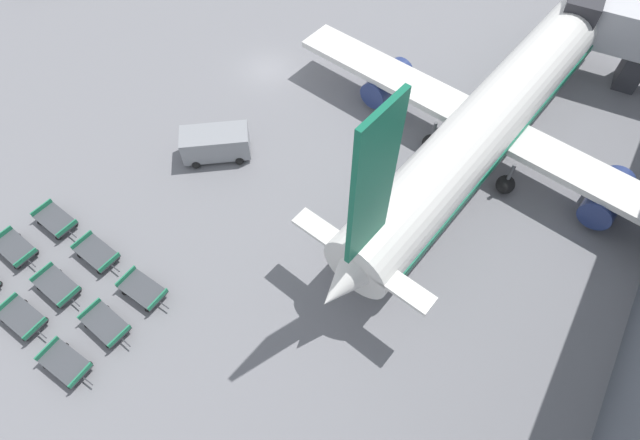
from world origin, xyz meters
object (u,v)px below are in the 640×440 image
at_px(baggage_dolly_row_mid_b_col_a, 56,220).
at_px(baggage_dolly_row_mid_b_col_b, 97,253).
at_px(service_van, 216,143).
at_px(baggage_dolly_row_mid_a_col_a, 15,249).
at_px(baggage_dolly_row_near_col_c, 66,363).
at_px(airplane, 498,111).
at_px(baggage_dolly_row_mid_a_col_b, 57,286).
at_px(baggage_dolly_row_mid_b_col_c, 143,290).
at_px(baggage_dolly_row_mid_a_col_c, 106,324).
at_px(baggage_dolly_row_near_col_b, 22,318).

height_order(baggage_dolly_row_mid_b_col_a, baggage_dolly_row_mid_b_col_b, same).
relative_size(service_van, baggage_dolly_row_mid_a_col_a, 1.42).
xyz_separation_m(baggage_dolly_row_near_col_c, baggage_dolly_row_mid_b_col_b, (-3.68, 5.68, 0.00)).
relative_size(airplane, baggage_dolly_row_mid_a_col_a, 10.68).
xyz_separation_m(baggage_dolly_row_mid_a_col_a, baggage_dolly_row_mid_a_col_b, (4.17, -0.37, 0.00)).
distance_m(baggage_dolly_row_near_col_c, baggage_dolly_row_mid_b_col_c, 5.39).
xyz_separation_m(service_van, baggage_dolly_row_mid_b_col_c, (3.27, -10.81, -0.68)).
distance_m(baggage_dolly_row_mid_a_col_b, baggage_dolly_row_mid_b_col_b, 2.83).
bearing_deg(baggage_dolly_row_mid_b_col_b, baggage_dolly_row_mid_b_col_a, 175.59).
xyz_separation_m(airplane, baggage_dolly_row_mid_a_col_c, (-12.59, -24.29, -2.97)).
bearing_deg(baggage_dolly_row_mid_b_col_a, baggage_dolly_row_mid_a_col_c, -22.60).
xyz_separation_m(baggage_dolly_row_near_col_b, baggage_dolly_row_mid_b_col_c, (4.47, 4.90, 0.00)).
distance_m(baggage_dolly_row_near_col_c, baggage_dolly_row_mid_a_col_b, 4.89).
bearing_deg(baggage_dolly_row_mid_b_col_b, airplane, 52.37).
relative_size(baggage_dolly_row_mid_a_col_c, baggage_dolly_row_mid_b_col_b, 1.00).
xyz_separation_m(baggage_dolly_row_near_col_b, baggage_dolly_row_mid_b_col_b, (0.38, 5.21, 0.00)).
height_order(baggage_dolly_row_mid_a_col_c, baggage_dolly_row_mid_b_col_a, same).
height_order(service_van, baggage_dolly_row_near_col_c, service_van).
relative_size(baggage_dolly_row_mid_b_col_b, baggage_dolly_row_mid_b_col_c, 1.01).
distance_m(service_van, baggage_dolly_row_mid_b_col_a, 11.31).
distance_m(airplane, baggage_dolly_row_mid_b_col_c, 25.08).
bearing_deg(baggage_dolly_row_mid_a_col_a, baggage_dolly_row_mid_a_col_b, -5.04).
height_order(baggage_dolly_row_mid_a_col_c, baggage_dolly_row_mid_b_col_c, same).
xyz_separation_m(baggage_dolly_row_near_col_c, baggage_dolly_row_mid_a_col_b, (-3.96, 2.87, 0.00)).
relative_size(baggage_dolly_row_mid_b_col_a, baggage_dolly_row_mid_b_col_c, 1.01).
bearing_deg(baggage_dolly_row_mid_a_col_a, baggage_dolly_row_mid_a_col_c, -3.58).
relative_size(service_van, baggage_dolly_row_near_col_b, 1.43).
height_order(service_van, baggage_dolly_row_mid_a_col_b, service_van).
bearing_deg(baggage_dolly_row_near_col_b, baggage_dolly_row_near_col_c, -6.68).
height_order(baggage_dolly_row_near_col_b, baggage_dolly_row_mid_b_col_b, same).
height_order(airplane, baggage_dolly_row_mid_b_col_c, airplane).
bearing_deg(service_van, baggage_dolly_row_near_col_c, -80.00).
xyz_separation_m(baggage_dolly_row_mid_a_col_b, baggage_dolly_row_mid_b_col_a, (-3.73, 3.12, 0.00)).
bearing_deg(baggage_dolly_row_mid_a_col_c, baggage_dolly_row_mid_b_col_c, 84.83).
bearing_deg(baggage_dolly_row_mid_b_col_b, service_van, 85.52).
height_order(baggage_dolly_row_near_col_c, baggage_dolly_row_mid_b_col_b, same).
bearing_deg(baggage_dolly_row_mid_b_col_a, service_van, 64.60).
bearing_deg(baggage_dolly_row_mid_b_col_c, baggage_dolly_row_mid_b_col_b, 175.78).
distance_m(service_van, baggage_dolly_row_mid_b_col_b, 10.56).
distance_m(baggage_dolly_row_mid_b_col_b, baggage_dolly_row_mid_b_col_c, 4.10).
relative_size(baggage_dolly_row_near_col_c, baggage_dolly_row_mid_a_col_a, 0.99).
height_order(baggage_dolly_row_mid_a_col_b, baggage_dolly_row_mid_b_col_a, same).
height_order(airplane, baggage_dolly_row_mid_a_col_a, airplane).
bearing_deg(baggage_dolly_row_mid_a_col_c, baggage_dolly_row_mid_b_col_b, 142.40).
distance_m(airplane, baggage_dolly_row_mid_a_col_c, 27.52).
bearing_deg(airplane, baggage_dolly_row_near_col_c, -115.29).
bearing_deg(baggage_dolly_row_mid_b_col_a, baggage_dolly_row_mid_a_col_a, -99.13).
xyz_separation_m(baggage_dolly_row_mid_a_col_a, baggage_dolly_row_mid_b_col_a, (0.44, 2.75, 0.00)).
relative_size(baggage_dolly_row_near_col_c, baggage_dolly_row_mid_b_col_c, 1.00).
bearing_deg(baggage_dolly_row_mid_a_col_b, baggage_dolly_row_near_col_b, -92.15).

